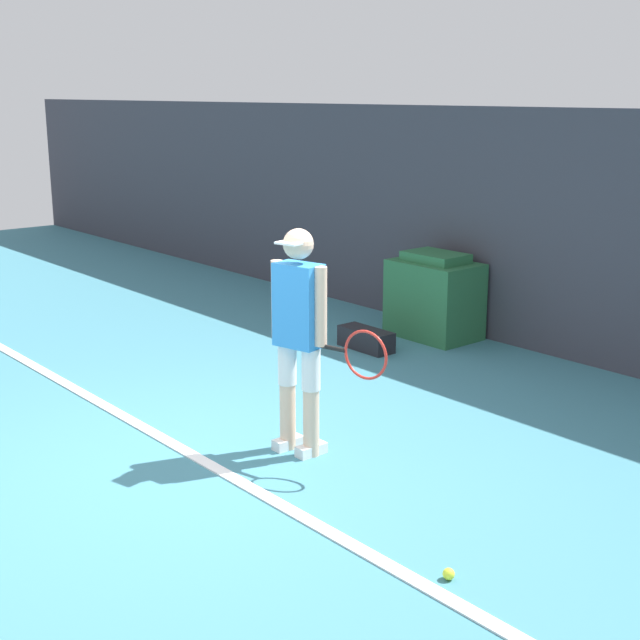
# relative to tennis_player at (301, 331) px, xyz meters

# --- Properties ---
(ground_plane) EXTENTS (24.00, 24.00, 0.00)m
(ground_plane) POSITION_rel_tennis_player_xyz_m (-0.26, -0.74, -0.93)
(ground_plane) COLOR teal
(back_wall) EXTENTS (24.00, 0.10, 2.46)m
(back_wall) POSITION_rel_tennis_player_xyz_m (-0.26, 3.56, 0.30)
(back_wall) COLOR #383842
(back_wall) RESTS_ON ground_plane
(court_baseline) EXTENTS (21.60, 0.10, 0.01)m
(court_baseline) POSITION_rel_tennis_player_xyz_m (-0.26, -0.66, -0.93)
(court_baseline) COLOR white
(court_baseline) RESTS_ON ground_plane
(tennis_player) EXTENTS (0.98, 0.36, 1.68)m
(tennis_player) POSITION_rel_tennis_player_xyz_m (0.00, 0.00, 0.00)
(tennis_player) COLOR beige
(tennis_player) RESTS_ON ground_plane
(tennis_ball) EXTENTS (0.07, 0.07, 0.07)m
(tennis_ball) POSITION_rel_tennis_player_xyz_m (1.92, -0.51, -0.90)
(tennis_ball) COLOR #D1E533
(tennis_ball) RESTS_ON ground_plane
(covered_chair) EXTENTS (0.94, 0.64, 0.93)m
(covered_chair) POSITION_rel_tennis_player_xyz_m (-1.58, 3.14, -0.49)
(covered_chair) COLOR #28663D
(covered_chair) RESTS_ON ground_plane
(equipment_bag) EXTENTS (0.63, 0.25, 0.22)m
(equipment_bag) POSITION_rel_tennis_player_xyz_m (-1.69, 2.23, -0.82)
(equipment_bag) COLOR black
(equipment_bag) RESTS_ON ground_plane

